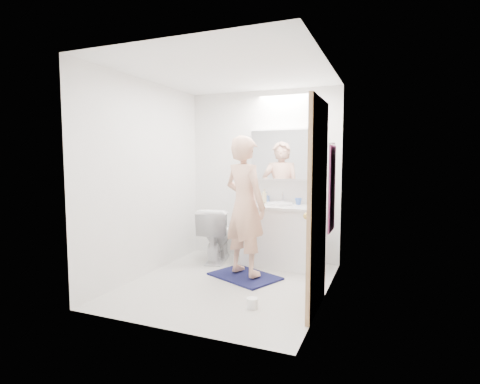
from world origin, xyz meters
The scene contains 23 objects.
floor centered at (0.00, 0.00, 0.00)m, with size 2.50×2.50×0.00m, color silver.
ceiling centered at (0.00, 0.00, 2.40)m, with size 2.50×2.50×0.00m, color white.
wall_back centered at (0.00, 1.25, 1.20)m, with size 2.50×2.50×0.00m, color white.
wall_front centered at (0.00, -1.25, 1.20)m, with size 2.50×2.50×0.00m, color white.
wall_left centered at (-1.10, 0.00, 1.20)m, with size 2.50×2.50×0.00m, color white.
wall_right centered at (1.10, 0.00, 1.20)m, with size 2.50×2.50×0.00m, color white.
vanity_cabinet centered at (0.32, 0.96, 0.39)m, with size 0.90×0.55×0.78m, color white.
countertop centered at (0.32, 0.96, 0.80)m, with size 0.95×0.58×0.04m, color white.
sink_basin centered at (0.32, 0.99, 0.84)m, with size 0.36×0.36×0.03m, color white.
faucet centered at (0.32, 1.19, 0.90)m, with size 0.02×0.02×0.16m, color silver.
medicine_cabinet centered at (0.30, 1.18, 1.50)m, with size 0.88×0.14×0.70m, color white.
mirror_panel centered at (0.30, 1.10, 1.50)m, with size 0.84×0.01×0.66m, color silver.
toilet centered at (-0.55, 0.85, 0.38)m, with size 0.42×0.74×0.76m, color white.
bath_rug centered at (0.09, 0.30, 0.01)m, with size 0.80×0.55×0.02m, color #161845.
person centered at (0.09, 0.30, 0.88)m, with size 0.61×0.40×1.67m, color #E3A788.
door centered at (1.08, -0.35, 1.00)m, with size 0.04×0.80×2.00m, color tan.
door_knob centered at (1.04, -0.65, 0.95)m, with size 0.06×0.06×0.06m, color gold.
towel centered at (1.08, 0.55, 1.10)m, with size 0.02×0.42×1.00m, color #111D37.
towel_hook centered at (1.07, 0.55, 1.62)m, with size 0.02×0.02×0.07m, color silver.
soap_bottle_a centered at (0.07, 1.11, 0.92)m, with size 0.08×0.08×0.20m, color #D4C189.
soap_bottle_b centered at (0.09, 1.15, 0.90)m, with size 0.07×0.07×0.15m, color #5270B0.
toothbrush_cup centered at (0.55, 1.12, 0.86)m, with size 0.10×0.10×0.09m, color #416CC4.
toilet_paper_roll centered at (0.50, -0.55, 0.05)m, with size 0.11×0.11×0.10m, color white.
Camera 1 is at (1.71, -3.84, 1.45)m, focal length 27.89 mm.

